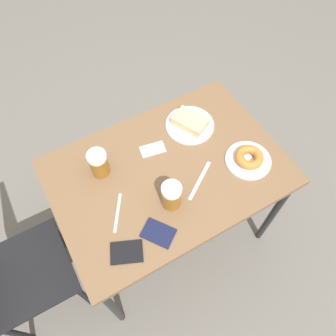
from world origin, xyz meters
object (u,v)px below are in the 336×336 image
at_px(beer_mug_left, 99,163).
at_px(plate_with_cake, 190,123).
at_px(fork, 118,212).
at_px(passport_near_edge, 127,252).
at_px(passport_far_edge, 158,233).
at_px(beer_mug_center, 171,196).
at_px(knife, 200,180).
at_px(napkin_folded, 153,149).
at_px(plate_with_donut, 249,158).

bearing_deg(beer_mug_left, plate_with_cake, -87.09).
distance_m(fork, passport_near_edge, 0.17).
bearing_deg(plate_with_cake, passport_far_edge, 135.52).
xyz_separation_m(beer_mug_left, beer_mug_center, (-0.29, -0.19, 0.00)).
relative_size(knife, passport_near_edge, 1.23).
bearing_deg(napkin_folded, passport_far_edge, 154.88).
bearing_deg(plate_with_cake, napkin_folded, 98.86).
relative_size(plate_with_cake, passport_near_edge, 1.56).
bearing_deg(knife, napkin_folded, 22.13).
distance_m(beer_mug_center, passport_near_edge, 0.28).
bearing_deg(fork, beer_mug_left, -5.91).
bearing_deg(passport_far_edge, fork, 32.57).
relative_size(beer_mug_left, napkin_folded, 1.07).
xyz_separation_m(plate_with_cake, beer_mug_left, (-0.02, 0.48, 0.05)).
xyz_separation_m(napkin_folded, knife, (-0.25, -0.10, -0.00)).
distance_m(passport_near_edge, passport_far_edge, 0.14).
height_order(beer_mug_left, napkin_folded, beer_mug_left).
relative_size(plate_with_donut, beer_mug_center, 1.59).
height_order(plate_with_donut, napkin_folded, plate_with_donut).
distance_m(napkin_folded, fork, 0.35).
relative_size(plate_with_cake, knife, 1.27).
distance_m(napkin_folded, passport_far_edge, 0.41).
height_order(napkin_folded, fork, same).
bearing_deg(plate_with_donut, fork, 84.32).
bearing_deg(knife, passport_far_edge, 114.05).
bearing_deg(beer_mug_center, beer_mug_left, 33.89).
distance_m(plate_with_donut, passport_near_edge, 0.67).
relative_size(napkin_folded, passport_far_edge, 0.80).
xyz_separation_m(knife, passport_near_edge, (-0.13, 0.42, 0.00)).
bearing_deg(fork, passport_near_edge, 166.51).
xyz_separation_m(plate_with_donut, passport_near_edge, (-0.11, 0.66, -0.02)).
bearing_deg(plate_with_donut, passport_far_edge, 100.90).
distance_m(plate_with_donut, passport_far_edge, 0.53).
height_order(beer_mug_left, fork, beer_mug_left).
xyz_separation_m(fork, passport_far_edge, (-0.16, -0.10, 0.00)).
height_order(fork, passport_near_edge, passport_near_edge).
xyz_separation_m(plate_with_donut, knife, (0.02, 0.25, -0.02)).
distance_m(plate_with_donut, napkin_folded, 0.44).
distance_m(knife, passport_far_edge, 0.30).
height_order(plate_with_donut, knife, plate_with_donut).
height_order(plate_with_cake, knife, plate_with_cake).
xyz_separation_m(plate_with_cake, napkin_folded, (-0.03, 0.22, -0.02)).
height_order(plate_with_cake, fork, plate_with_cake).
xyz_separation_m(plate_with_donut, beer_mug_left, (0.28, 0.60, 0.05)).
relative_size(plate_with_donut, fork, 1.36).
bearing_deg(napkin_folded, plate_with_cake, -81.14).
bearing_deg(plate_with_cake, beer_mug_center, 137.70).
bearing_deg(passport_near_edge, plate_with_cake, -52.75).
bearing_deg(passport_near_edge, beer_mug_left, -9.26).
bearing_deg(fork, napkin_folded, -53.14).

